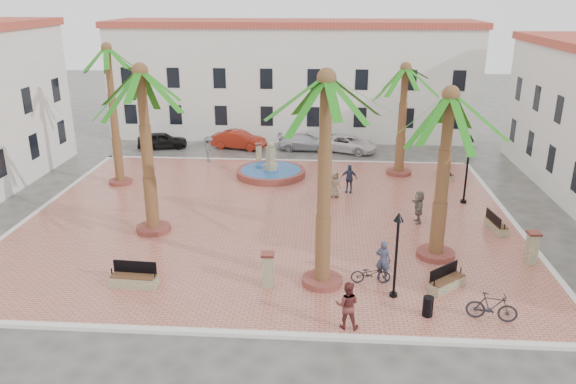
% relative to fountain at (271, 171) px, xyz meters
% --- Properties ---
extents(ground, '(120.00, 120.00, 0.00)m').
position_rel_fountain_xyz_m(ground, '(0.64, -7.20, -0.47)').
color(ground, '#56544F').
rests_on(ground, ground).
extents(plaza, '(26.00, 22.00, 0.15)m').
position_rel_fountain_xyz_m(plaza, '(0.64, -7.20, -0.39)').
color(plaza, '#BF6A57').
rests_on(plaza, ground).
extents(kerb_n, '(26.30, 0.30, 0.16)m').
position_rel_fountain_xyz_m(kerb_n, '(0.64, 3.80, -0.39)').
color(kerb_n, silver).
rests_on(kerb_n, ground).
extents(kerb_s, '(26.30, 0.30, 0.16)m').
position_rel_fountain_xyz_m(kerb_s, '(0.64, -18.20, -0.39)').
color(kerb_s, silver).
rests_on(kerb_s, ground).
extents(kerb_e, '(0.30, 22.30, 0.16)m').
position_rel_fountain_xyz_m(kerb_e, '(13.64, -7.20, -0.39)').
color(kerb_e, silver).
rests_on(kerb_e, ground).
extents(kerb_w, '(0.30, 22.30, 0.16)m').
position_rel_fountain_xyz_m(kerb_w, '(-12.36, -7.20, -0.39)').
color(kerb_w, silver).
rests_on(kerb_w, ground).
extents(building_north, '(30.40, 7.40, 9.50)m').
position_rel_fountain_xyz_m(building_north, '(0.64, 12.80, 4.30)').
color(building_north, white).
rests_on(building_north, ground).
extents(fountain, '(4.54, 4.54, 2.34)m').
position_rel_fountain_xyz_m(fountain, '(0.00, 0.00, 0.00)').
color(fountain, brown).
rests_on(fountain, plaza).
extents(palm_nw, '(4.74, 4.74, 8.75)m').
position_rel_fountain_xyz_m(palm_nw, '(-9.42, -2.19, 7.24)').
color(palm_nw, brown).
rests_on(palm_nw, plaza).
extents(palm_sw, '(5.62, 5.62, 8.45)m').
position_rel_fountain_xyz_m(palm_sw, '(-5.08, -9.50, 6.82)').
color(palm_sw, brown).
rests_on(palm_sw, plaza).
extents(palm_s, '(5.47, 5.47, 8.89)m').
position_rel_fountain_xyz_m(palm_s, '(3.58, -14.40, 7.27)').
color(palm_s, brown).
rests_on(palm_s, plaza).
extents(palm_e, '(5.64, 5.64, 7.87)m').
position_rel_fountain_xyz_m(palm_e, '(8.76, -11.49, 6.25)').
color(palm_e, brown).
rests_on(palm_e, plaza).
extents(palm_ne, '(5.28, 5.28, 7.39)m').
position_rel_fountain_xyz_m(palm_ne, '(8.51, 1.02, 5.86)').
color(palm_ne, brown).
rests_on(palm_ne, plaza).
extents(bench_s, '(1.99, 0.71, 1.03)m').
position_rel_fountain_xyz_m(bench_s, '(-4.19, -15.16, -0.03)').
color(bench_s, gray).
rests_on(bench_s, plaza).
extents(bench_se, '(1.73, 1.62, 0.96)m').
position_rel_fountain_xyz_m(bench_se, '(8.69, -14.48, -0.05)').
color(bench_se, gray).
rests_on(bench_se, plaza).
extents(bench_e, '(0.81, 1.86, 0.95)m').
position_rel_fountain_xyz_m(bench_e, '(12.38, -8.23, -0.05)').
color(bench_e, gray).
rests_on(bench_e, plaza).
extents(bench_ne, '(0.90, 1.70, 0.86)m').
position_rel_fountain_xyz_m(bench_ne, '(11.43, 0.35, -0.08)').
color(bench_ne, gray).
rests_on(bench_ne, plaza).
extents(lamppost_s, '(0.39, 0.39, 3.61)m').
position_rel_fountain_xyz_m(lamppost_s, '(6.44, -15.26, 2.13)').
color(lamppost_s, black).
rests_on(lamppost_s, plaza).
extents(lamppost_e, '(0.44, 0.44, 4.04)m').
position_rel_fountain_xyz_m(lamppost_e, '(11.63, -4.25, 2.42)').
color(lamppost_e, black).
rests_on(lamppost_e, plaza).
extents(bollard_se, '(0.55, 0.55, 1.50)m').
position_rel_fountain_xyz_m(bollard_se, '(1.34, -14.78, 0.46)').
color(bollard_se, gray).
rests_on(bollard_se, plaza).
extents(bollard_n, '(0.58, 0.58, 1.36)m').
position_rel_fountain_xyz_m(bollard_n, '(-1.19, 3.20, 0.39)').
color(bollard_n, gray).
rests_on(bollard_n, plaza).
extents(bollard_e, '(0.59, 0.59, 1.52)m').
position_rel_fountain_xyz_m(bollard_e, '(12.87, -11.89, 0.47)').
color(bollard_e, gray).
rests_on(bollard_e, plaza).
extents(litter_bin, '(0.40, 0.40, 0.78)m').
position_rel_fountain_xyz_m(litter_bin, '(7.56, -16.62, 0.07)').
color(litter_bin, black).
rests_on(litter_bin, plaza).
extents(cyclist_a, '(0.77, 0.65, 1.80)m').
position_rel_fountain_xyz_m(cyclist_a, '(6.11, -13.90, 0.58)').
color(cyclist_a, '#393F56').
rests_on(cyclist_a, plaza).
extents(bicycle_a, '(1.69, 0.67, 0.87)m').
position_rel_fountain_xyz_m(bicycle_a, '(5.60, -14.23, 0.12)').
color(bicycle_a, black).
rests_on(bicycle_a, plaza).
extents(cyclist_b, '(0.94, 0.76, 1.81)m').
position_rel_fountain_xyz_m(cyclist_b, '(4.50, -17.60, 0.59)').
color(cyclist_b, maroon).
rests_on(cyclist_b, plaza).
extents(bicycle_b, '(1.91, 0.89, 1.11)m').
position_rel_fountain_xyz_m(bicycle_b, '(9.86, -16.76, 0.23)').
color(bicycle_b, black).
rests_on(bicycle_b, plaza).
extents(pedestrian_fountain_a, '(0.92, 0.90, 1.60)m').
position_rel_fountain_xyz_m(pedestrian_fountain_a, '(4.17, -3.83, 0.48)').
color(pedestrian_fountain_a, '#806F55').
rests_on(pedestrian_fountain_a, plaza).
extents(pedestrian_fountain_b, '(1.09, 0.65, 1.75)m').
position_rel_fountain_xyz_m(pedestrian_fountain_b, '(5.04, -2.88, 0.55)').
color(pedestrian_fountain_b, '#313756').
rests_on(pedestrian_fountain_b, plaza).
extents(pedestrian_north, '(0.84, 1.29, 1.87)m').
position_rel_fountain_xyz_m(pedestrian_north, '(-4.76, 3.05, 0.62)').
color(pedestrian_north, '#525257').
rests_on(pedestrian_north, plaza).
extents(pedestrian_east, '(0.52, 1.63, 1.76)m').
position_rel_fountain_xyz_m(pedestrian_east, '(8.54, -7.44, 0.56)').
color(pedestrian_east, '#706259').
rests_on(pedestrian_east, plaza).
extents(car_black, '(4.12, 2.50, 1.31)m').
position_rel_fountain_xyz_m(car_black, '(-9.28, 6.89, 0.19)').
color(car_black, black).
rests_on(car_black, ground).
extents(car_red, '(4.50, 2.45, 1.41)m').
position_rel_fountain_xyz_m(car_red, '(-3.28, 7.30, 0.23)').
color(car_red, maroon).
rests_on(car_red, ground).
extents(car_silver, '(4.34, 1.78, 1.26)m').
position_rel_fountain_xyz_m(car_silver, '(2.00, 7.26, 0.16)').
color(car_silver, silver).
rests_on(car_silver, ground).
extents(car_white, '(5.10, 3.68, 1.29)m').
position_rel_fountain_xyz_m(car_white, '(5.19, 6.97, 0.18)').
color(car_white, white).
rests_on(car_white, ground).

